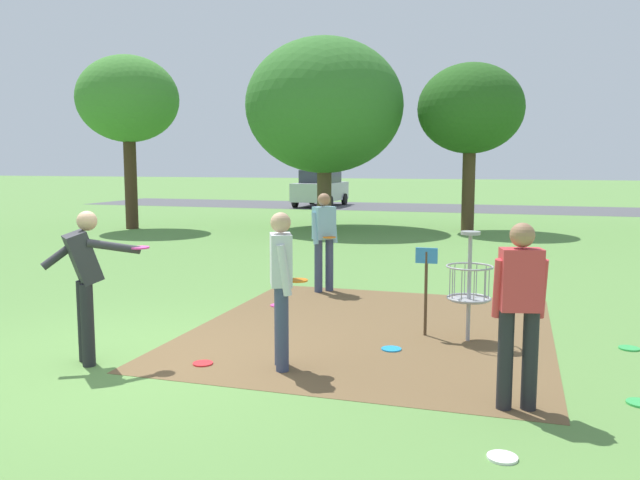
{
  "coord_description": "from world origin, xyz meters",
  "views": [
    {
      "loc": [
        4.2,
        -6.06,
        2.24
      ],
      "look_at": [
        1.19,
        3.67,
        1.0
      ],
      "focal_mm": 36.03,
      "sensor_mm": 36.0,
      "label": 1
    }
  ],
  "objects_px": {
    "player_waiting_right": "(85,276)",
    "player_waiting_left": "(324,236)",
    "player_throwing": "(520,305)",
    "parked_car_leftmost": "(321,188)",
    "tree_near_right": "(324,106)",
    "frisbee_near_basket": "(278,305)",
    "player_foreground_watching": "(281,281)",
    "tree_mid_left": "(128,100)",
    "frisbee_far_left": "(203,364)",
    "disc_golf_basket": "(464,282)",
    "frisbee_by_tee": "(629,348)",
    "frisbee_far_right": "(391,349)",
    "frisbee_scattered_a": "(502,457)",
    "frisbee_mid_grass": "(640,403)",
    "tree_mid_center": "(471,110)"
  },
  "relations": [
    {
      "from": "player_waiting_right",
      "to": "player_waiting_left",
      "type": "bearing_deg",
      "value": 73.53
    },
    {
      "from": "player_throwing",
      "to": "parked_car_leftmost",
      "type": "xyz_separation_m",
      "value": [
        -9.68,
        25.35,
        -0.05
      ]
    },
    {
      "from": "player_waiting_right",
      "to": "tree_near_right",
      "type": "distance_m",
      "value": 15.5
    },
    {
      "from": "player_throwing",
      "to": "frisbee_near_basket",
      "type": "bearing_deg",
      "value": 137.28
    },
    {
      "from": "player_foreground_watching",
      "to": "tree_mid_left",
      "type": "relative_size",
      "value": 0.3
    },
    {
      "from": "frisbee_far_left",
      "to": "disc_golf_basket",
      "type": "bearing_deg",
      "value": 34.57
    },
    {
      "from": "disc_golf_basket",
      "to": "tree_near_right",
      "type": "relative_size",
      "value": 0.22
    },
    {
      "from": "player_foreground_watching",
      "to": "frisbee_by_tee",
      "type": "height_order",
      "value": "player_foreground_watching"
    },
    {
      "from": "disc_golf_basket",
      "to": "frisbee_far_right",
      "type": "distance_m",
      "value": 1.28
    },
    {
      "from": "player_foreground_watching",
      "to": "frisbee_far_left",
      "type": "relative_size",
      "value": 7.6
    },
    {
      "from": "player_foreground_watching",
      "to": "frisbee_scattered_a",
      "type": "height_order",
      "value": "player_foreground_watching"
    },
    {
      "from": "frisbee_far_left",
      "to": "parked_car_leftmost",
      "type": "bearing_deg",
      "value": 104.22
    },
    {
      "from": "frisbee_mid_grass",
      "to": "tree_mid_center",
      "type": "xyz_separation_m",
      "value": [
        -2.72,
        15.08,
        3.9
      ]
    },
    {
      "from": "player_foreground_watching",
      "to": "player_waiting_right",
      "type": "xyz_separation_m",
      "value": [
        -2.13,
        -0.48,
        0.02
      ]
    },
    {
      "from": "tree_near_right",
      "to": "tree_mid_center",
      "type": "distance_m",
      "value": 4.8
    },
    {
      "from": "frisbee_by_tee",
      "to": "frisbee_far_left",
      "type": "xyz_separation_m",
      "value": [
        -4.64,
        -2.05,
        0.0
      ]
    },
    {
      "from": "player_waiting_right",
      "to": "tree_near_right",
      "type": "relative_size",
      "value": 0.27
    },
    {
      "from": "tree_near_right",
      "to": "disc_golf_basket",
      "type": "bearing_deg",
      "value": -66.06
    },
    {
      "from": "tree_near_right",
      "to": "player_foreground_watching",
      "type": "bearing_deg",
      "value": -74.95
    },
    {
      "from": "player_foreground_watching",
      "to": "frisbee_mid_grass",
      "type": "distance_m",
      "value": 3.69
    },
    {
      "from": "frisbee_far_left",
      "to": "frisbee_scattered_a",
      "type": "bearing_deg",
      "value": -23.13
    },
    {
      "from": "tree_mid_left",
      "to": "frisbee_far_right",
      "type": "bearing_deg",
      "value": -45.77
    },
    {
      "from": "player_waiting_right",
      "to": "frisbee_mid_grass",
      "type": "relative_size",
      "value": 6.94
    },
    {
      "from": "frisbee_mid_grass",
      "to": "tree_mid_center",
      "type": "distance_m",
      "value": 15.81
    },
    {
      "from": "frisbee_near_basket",
      "to": "frisbee_mid_grass",
      "type": "xyz_separation_m",
      "value": [
        4.69,
        -2.84,
        0.0
      ]
    },
    {
      "from": "frisbee_near_basket",
      "to": "frisbee_by_tee",
      "type": "distance_m",
      "value": 4.96
    },
    {
      "from": "player_throwing",
      "to": "frisbee_scattered_a",
      "type": "xyz_separation_m",
      "value": [
        -0.09,
        -1.06,
        -0.96
      ]
    },
    {
      "from": "frisbee_by_tee",
      "to": "frisbee_near_basket",
      "type": "bearing_deg",
      "value": 169.2
    },
    {
      "from": "tree_near_right",
      "to": "parked_car_leftmost",
      "type": "distance_m",
      "value": 11.25
    },
    {
      "from": "frisbee_far_left",
      "to": "frisbee_mid_grass",
      "type": "bearing_deg",
      "value": 1.84
    },
    {
      "from": "player_throwing",
      "to": "frisbee_mid_grass",
      "type": "xyz_separation_m",
      "value": [
        1.11,
        0.47,
        -0.96
      ]
    },
    {
      "from": "player_waiting_right",
      "to": "parked_car_leftmost",
      "type": "xyz_separation_m",
      "value": [
        -5.1,
        25.36,
        -0.06
      ]
    },
    {
      "from": "frisbee_by_tee",
      "to": "tree_mid_center",
      "type": "bearing_deg",
      "value": 102.44
    },
    {
      "from": "disc_golf_basket",
      "to": "tree_mid_center",
      "type": "bearing_deg",
      "value": 94.1
    },
    {
      "from": "tree_mid_center",
      "to": "parked_car_leftmost",
      "type": "relative_size",
      "value": 1.28
    },
    {
      "from": "player_foreground_watching",
      "to": "tree_near_right",
      "type": "distance_m",
      "value": 15.45
    },
    {
      "from": "player_waiting_left",
      "to": "tree_mid_center",
      "type": "height_order",
      "value": "tree_mid_center"
    },
    {
      "from": "frisbee_far_right",
      "to": "player_foreground_watching",
      "type": "bearing_deg",
      "value": -134.81
    },
    {
      "from": "frisbee_scattered_a",
      "to": "tree_mid_left",
      "type": "bearing_deg",
      "value": 131.71
    },
    {
      "from": "tree_mid_left",
      "to": "frisbee_scattered_a",
      "type": "bearing_deg",
      "value": -48.29
    },
    {
      "from": "player_waiting_left",
      "to": "frisbee_far_right",
      "type": "bearing_deg",
      "value": -60.13
    },
    {
      "from": "frisbee_far_left",
      "to": "player_foreground_watching",
      "type": "bearing_deg",
      "value": 9.44
    },
    {
      "from": "frisbee_by_tee",
      "to": "frisbee_far_right",
      "type": "xyz_separation_m",
      "value": [
        -2.73,
        -0.88,
        0.0
      ]
    },
    {
      "from": "frisbee_far_right",
      "to": "tree_mid_left",
      "type": "height_order",
      "value": "tree_mid_left"
    },
    {
      "from": "frisbee_scattered_a",
      "to": "tree_mid_center",
      "type": "distance_m",
      "value": 17.13
    },
    {
      "from": "player_throwing",
      "to": "frisbee_by_tee",
      "type": "bearing_deg",
      "value": 61.37
    },
    {
      "from": "frisbee_far_left",
      "to": "parked_car_leftmost",
      "type": "xyz_separation_m",
      "value": [
        -6.34,
        25.03,
        0.91
      ]
    },
    {
      "from": "player_throwing",
      "to": "parked_car_leftmost",
      "type": "bearing_deg",
      "value": 110.9
    },
    {
      "from": "player_waiting_right",
      "to": "tree_mid_left",
      "type": "distance_m",
      "value": 15.47
    },
    {
      "from": "disc_golf_basket",
      "to": "frisbee_near_basket",
      "type": "height_order",
      "value": "disc_golf_basket"
    }
  ]
}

